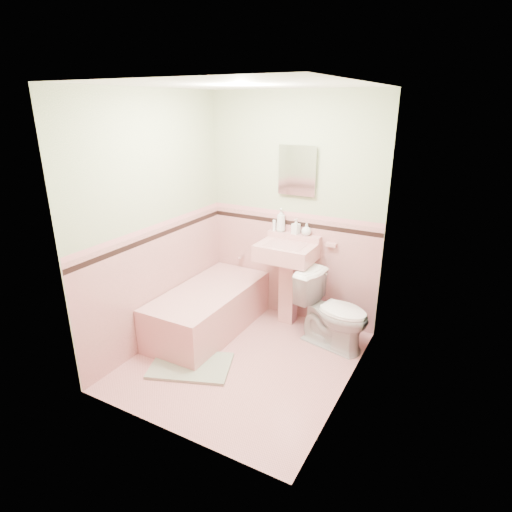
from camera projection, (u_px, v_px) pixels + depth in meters
The scene contains 32 objects.
floor at pixel (244, 359), 4.12m from camera, with size 2.20×2.20×0.00m, color #D18A88.
ceiling at pixel (241, 85), 3.27m from camera, with size 2.20×2.20×0.00m, color white.
wall_back at pixel (293, 211), 4.60m from camera, with size 2.50×2.50×0.00m, color beige.
wall_front at pixel (159, 282), 2.79m from camera, with size 2.50×2.50×0.00m, color beige.
wall_left at pixel (155, 223), 4.14m from camera, with size 2.50×2.50×0.00m, color beige.
wall_right at pixel (354, 257), 3.25m from camera, with size 2.50×2.50×0.00m, color beige.
wainscot_back at pixel (291, 267), 4.82m from camera, with size 2.00×2.00×0.00m, color #D38F8D.
wainscot_front at pixel (167, 364), 3.02m from camera, with size 2.00×2.00×0.00m, color #D38F8D.
wainscot_left at pixel (161, 284), 4.36m from camera, with size 2.20×2.20×0.00m, color #D38F8D.
wainscot_right at pixel (346, 330), 3.48m from camera, with size 2.20×2.20×0.00m, color #D38F8D.
accent_back at pixel (292, 223), 4.63m from camera, with size 2.00×2.00×0.00m, color black.
accent_front at pixel (162, 299), 2.85m from camera, with size 2.00×2.00×0.00m, color black.
accent_left at pixel (157, 236), 4.18m from camera, with size 2.20×2.20×0.00m, color black.
accent_right at pixel (351, 272), 3.30m from camera, with size 2.20×2.20×0.00m, color black.
cap_back at pixel (292, 214), 4.60m from camera, with size 2.00×2.00×0.00m, color #D18285.
cap_front at pixel (161, 285), 2.81m from camera, with size 2.00×2.00×0.00m, color #D18285.
cap_left at pixel (157, 226), 4.15m from camera, with size 2.20×2.20×0.00m, color #D18285.
cap_right at pixel (352, 260), 3.27m from camera, with size 2.20×2.20×0.00m, color #D18285.
bathtub at pixel (209, 311), 4.60m from camera, with size 0.70×1.50×0.45m, color tan.
tub_faucet at pixel (242, 256), 5.06m from camera, with size 0.04×0.04×0.12m, color silver.
sink at pixel (286, 285), 4.65m from camera, with size 0.61×0.50×0.95m, color tan, non-canonical shape.
sink_faucet at pixel (293, 240), 4.60m from camera, with size 0.02×0.02×0.10m, color silver.
medicine_cabinet at pixel (298, 170), 4.40m from camera, with size 0.37×0.04×0.46m, color white.
soap_dish at pixel (331, 245), 4.46m from camera, with size 0.11×0.06×0.04m, color tan.
soap_bottle_left at pixel (281, 220), 4.64m from camera, with size 0.10×0.10×0.26m, color #B2B2B2.
soap_bottle_mid at pixel (296, 226), 4.58m from camera, with size 0.08×0.08×0.17m, color #B2B2B2.
soap_bottle_right at pixel (306, 229), 4.53m from camera, with size 0.10×0.10×0.13m, color #B2B2B2.
tube at pixel (274, 225), 4.70m from camera, with size 0.04×0.04×0.12m, color white.
toilet at pixel (333, 311), 4.25m from camera, with size 0.43×0.75×0.77m, color white.
bucket at pixel (317, 322), 4.61m from camera, with size 0.22×0.22×0.22m, color #0C14B3, non-canonical shape.
bath_mat at pixel (191, 366), 4.00m from camera, with size 0.74×0.50×0.03m, color gray.
shoe at pixel (193, 356), 4.07m from camera, with size 0.15×0.07×0.06m, color #BF1E59.
Camera 1 is at (1.79, -3.04, 2.37)m, focal length 29.53 mm.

